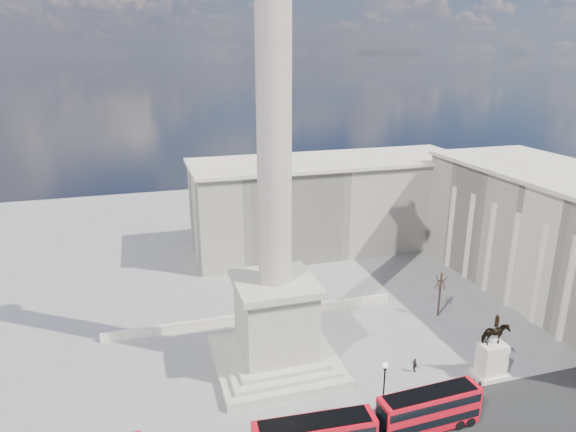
# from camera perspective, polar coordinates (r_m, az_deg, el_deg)

# --- Properties ---
(ground) EXTENTS (180.00, 180.00, 0.00)m
(ground) POSITION_cam_1_polar(r_m,az_deg,el_deg) (58.70, 0.01, -18.75)
(ground) COLOR gray
(ground) RESTS_ON ground
(nelsons_column) EXTENTS (14.00, 14.00, 49.85)m
(nelsons_column) POSITION_cam_1_polar(r_m,az_deg,el_deg) (56.50, -1.44, -5.19)
(nelsons_column) COLOR #B8B39A
(nelsons_column) RESTS_ON ground
(balustrade_wall) EXTENTS (40.00, 0.60, 1.10)m
(balustrade_wall) POSITION_cam_1_polar(r_m,az_deg,el_deg) (71.51, -3.71, -11.05)
(balustrade_wall) COLOR beige
(balustrade_wall) RESTS_ON ground
(building_east) EXTENTS (19.00, 46.00, 18.60)m
(building_east) POSITION_cam_1_polar(r_m,az_deg,el_deg) (84.43, 28.53, -2.17)
(building_east) COLOR beige
(building_east) RESTS_ON ground
(building_northeast) EXTENTS (51.00, 17.00, 16.60)m
(building_northeast) POSITION_cam_1_polar(r_m,az_deg,el_deg) (95.39, 4.69, 1.44)
(building_northeast) COLOR beige
(building_northeast) RESTS_ON ground
(red_bus_c) EXTENTS (10.40, 2.85, 4.18)m
(red_bus_c) POSITION_cam_1_polar(r_m,az_deg,el_deg) (54.30, 15.45, -20.04)
(red_bus_c) COLOR red
(red_bus_c) RESTS_ON ground
(victorian_lamp) EXTENTS (0.57, 0.57, 6.69)m
(victorian_lamp) POSITION_cam_1_polar(r_m,az_deg,el_deg) (53.20, 10.61, -18.20)
(victorian_lamp) COLOR black
(victorian_lamp) RESTS_ON ground
(equestrian_statue) EXTENTS (3.66, 2.75, 7.71)m
(equestrian_statue) POSITION_cam_1_polar(r_m,az_deg,el_deg) (63.58, 21.75, -14.17)
(equestrian_statue) COLOR beige
(equestrian_statue) RESTS_ON ground
(bare_tree_mid) EXTENTS (1.79, 1.79, 6.77)m
(bare_tree_mid) POSITION_cam_1_polar(r_m,az_deg,el_deg) (73.35, 16.64, -6.86)
(bare_tree_mid) COLOR #332319
(bare_tree_mid) RESTS_ON ground
(bare_tree_far) EXTENTS (1.67, 1.67, 6.80)m
(bare_tree_far) POSITION_cam_1_polar(r_m,az_deg,el_deg) (82.95, 26.12, -5.07)
(bare_tree_far) COLOR #332319
(bare_tree_far) RESTS_ON ground
(pedestrian_walking) EXTENTS (0.69, 0.60, 1.59)m
(pedestrian_walking) POSITION_cam_1_polar(r_m,az_deg,el_deg) (61.27, 19.93, -17.30)
(pedestrian_walking) COLOR black
(pedestrian_walking) RESTS_ON ground
(pedestrian_standing) EXTENTS (0.78, 0.63, 1.53)m
(pedestrian_standing) POSITION_cam_1_polar(r_m,az_deg,el_deg) (61.15, 20.43, -17.48)
(pedestrian_standing) COLOR black
(pedestrian_standing) RESTS_ON ground
(pedestrian_crossing) EXTENTS (0.54, 1.04, 1.69)m
(pedestrian_crossing) POSITION_cam_1_polar(r_m,az_deg,el_deg) (62.64, 13.90, -15.80)
(pedestrian_crossing) COLOR black
(pedestrian_crossing) RESTS_ON ground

